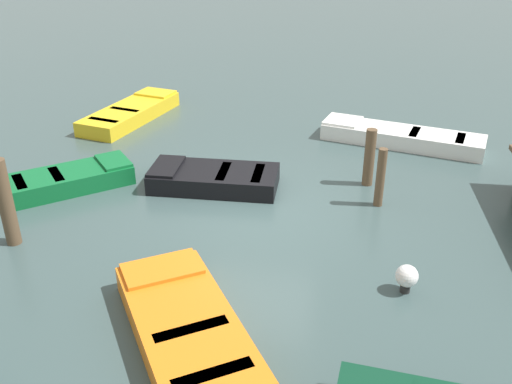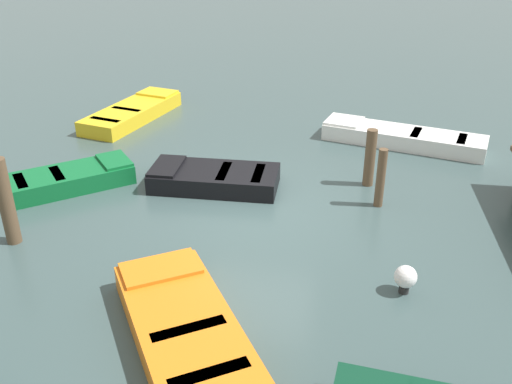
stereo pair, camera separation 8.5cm
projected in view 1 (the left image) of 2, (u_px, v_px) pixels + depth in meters
The scene contains 10 objects.
ground_plane at pixel (256, 207), 11.49m from camera, with size 80.00×80.00×0.00m, color #384C4C.
rowboat_black at pixel (213, 178), 12.24m from camera, with size 1.27×2.74×0.46m.
rowboat_orange at pixel (186, 327), 7.86m from camera, with size 3.44×2.79×0.46m.
rowboat_green at pixel (68, 179), 12.18m from camera, with size 2.50×2.79×0.46m.
rowboat_yellow at pixel (131, 112), 16.22m from camera, with size 3.71×2.07×0.46m.
rowboat_white at pixel (400, 136), 14.50m from camera, with size 2.12×4.18×0.46m.
mooring_piling_mid_left at pixel (369, 157), 12.18m from camera, with size 0.23×0.23×1.28m, color brown.
mooring_piling_far_right at pixel (380, 178), 11.31m from camera, with size 0.18×0.18×1.24m, color brown.
mooring_piling_near_right at pixel (6, 203), 9.90m from camera, with size 0.26×0.26×1.64m, color brown.
marker_buoy at pixel (407, 277), 8.82m from camera, with size 0.36×0.36×0.48m.
Camera 1 is at (10.05, 1.33, 5.42)m, focal length 39.58 mm.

